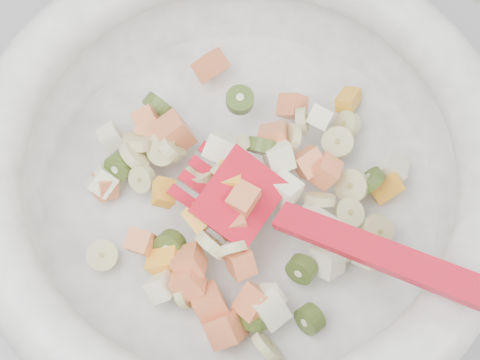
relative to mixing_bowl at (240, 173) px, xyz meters
The scene contains 1 object.
mixing_bowl is the anchor object (origin of this frame).
Camera 1 is at (-0.05, 1.21, 1.47)m, focal length 55.00 mm.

